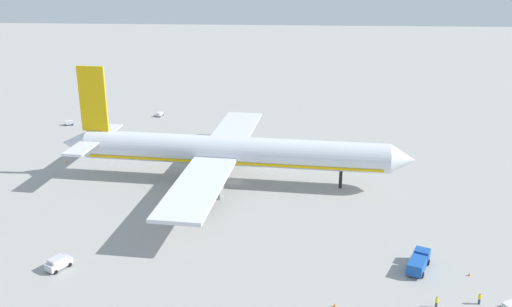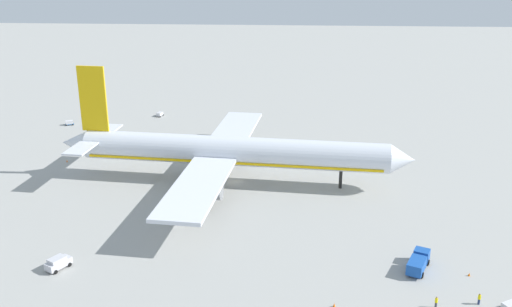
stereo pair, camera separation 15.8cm
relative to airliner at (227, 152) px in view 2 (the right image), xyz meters
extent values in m
plane|color=#9E9E99|center=(1.38, -0.04, -6.88)|extent=(600.00, 600.00, 0.00)
cylinder|color=silver|center=(1.38, -0.04, 0.18)|extent=(65.67, 11.68, 6.23)
cone|color=silver|center=(36.44, -2.98, 0.18)|extent=(5.48, 6.50, 6.11)
cone|color=silver|center=(-34.30, 2.96, 0.18)|extent=(6.70, 6.42, 5.92)
cube|color=#E5B20C|center=(-29.20, 2.53, 10.42)|extent=(6.02, 1.00, 14.26)
cube|color=silver|center=(-29.20, 8.58, 1.43)|extent=(5.24, 10.53, 0.36)
cube|color=silver|center=(-30.21, -3.44, 1.43)|extent=(5.24, 10.53, 0.36)
cube|color=silver|center=(-0.35, 18.47, -0.75)|extent=(11.51, 31.00, 0.70)
cylinder|color=slate|center=(0.27, 13.84, -2.76)|extent=(5.77, 3.77, 3.32)
cube|color=silver|center=(-3.41, -17.99, -0.75)|extent=(11.51, 31.00, 0.70)
cylinder|color=slate|center=(-2.03, -13.54, -3.09)|extent=(5.49, 4.39, 3.98)
cylinder|color=black|center=(24.18, -1.95, -4.91)|extent=(0.70, 0.70, 3.94)
cylinder|color=black|center=(-1.45, 5.33, -4.91)|extent=(0.70, 0.70, 3.94)
cylinder|color=black|center=(-2.31, -4.86, -4.91)|extent=(0.70, 0.70, 3.94)
cube|color=#E5B20C|center=(1.38, -0.04, -1.53)|extent=(63.04, 11.15, 0.50)
cube|color=#194CA5|center=(34.85, -32.00, -5.50)|extent=(2.92, 2.76, 1.85)
cube|color=#194CA5|center=(33.40, -35.30, -5.55)|extent=(3.78, 4.72, 1.76)
cube|color=black|center=(35.14, -31.36, -5.04)|extent=(1.81, 0.86, 0.81)
cylinder|color=black|center=(33.71, -31.72, -6.43)|extent=(0.64, 0.94, 0.90)
cylinder|color=black|center=(35.83, -32.65, -6.43)|extent=(0.64, 0.94, 0.90)
cylinder|color=black|center=(31.99, -35.62, -6.43)|extent=(0.64, 0.94, 0.90)
cylinder|color=black|center=(34.11, -36.56, -6.43)|extent=(0.64, 0.94, 0.90)
cube|color=silver|center=(-22.12, -37.77, -6.01)|extent=(3.60, 4.42, 1.10)
cube|color=silver|center=(-22.22, -37.94, -5.18)|extent=(2.72, 3.07, 0.55)
cylinder|color=black|center=(-22.27, -36.16, -6.56)|extent=(0.51, 0.67, 0.64)
cylinder|color=black|center=(-20.66, -37.07, -6.56)|extent=(0.51, 0.67, 0.64)
cylinder|color=black|center=(-23.58, -38.47, -6.56)|extent=(0.51, 0.67, 0.64)
cylinder|color=black|center=(-21.97, -39.38, -6.56)|extent=(0.51, 0.67, 0.64)
cube|color=silver|center=(44.35, -44.19, -6.11)|extent=(2.40, 2.11, 0.82)
cylinder|color=black|center=(44.80, -43.12, -6.68)|extent=(0.41, 0.30, 0.40)
cube|color=gray|center=(-27.04, 51.32, -6.60)|extent=(2.00, 3.04, 0.15)
cylinder|color=#333338|center=(-27.43, 49.67, -6.60)|extent=(0.21, 0.60, 0.08)
cube|color=silver|center=(-27.04, 51.32, -6.10)|extent=(1.76, 2.57, 0.85)
cylinder|color=black|center=(-26.60, 50.13, -6.68)|extent=(0.21, 0.42, 0.40)
cylinder|color=black|center=(-27.97, 50.45, -6.68)|extent=(0.21, 0.42, 0.40)
cylinder|color=black|center=(-26.12, 52.20, -6.68)|extent=(0.21, 0.42, 0.40)
cylinder|color=black|center=(-27.49, 52.51, -6.68)|extent=(0.21, 0.42, 0.40)
cube|color=#26598C|center=(-51.08, 40.07, -6.60)|extent=(2.75, 2.21, 0.15)
cylinder|color=#333338|center=(-52.47, 39.50, -6.60)|extent=(0.59, 0.30, 0.08)
cube|color=silver|center=(-51.08, 40.07, -6.04)|extent=(2.34, 1.93, 0.98)
cylinder|color=black|center=(-51.66, 39.08, -6.68)|extent=(0.42, 0.26, 0.40)
cylinder|color=black|center=(-52.19, 40.37, -6.68)|extent=(0.42, 0.26, 0.40)
cylinder|color=black|center=(-49.97, 39.77, -6.68)|extent=(0.42, 0.26, 0.40)
cylinder|color=black|center=(-50.50, 41.07, -6.68)|extent=(0.42, 0.26, 0.40)
cylinder|color=navy|center=(40.58, -43.00, -6.45)|extent=(0.41, 0.41, 0.84)
cylinder|color=yellow|center=(40.58, -43.00, -5.71)|extent=(0.51, 0.51, 0.63)
sphere|color=#8C6647|center=(40.58, -43.00, -5.28)|extent=(0.23, 0.23, 0.23)
cylinder|color=#3F3F47|center=(34.37, -44.26, -6.44)|extent=(0.44, 0.44, 0.86)
cylinder|color=yellow|center=(34.37, -44.26, -5.69)|extent=(0.55, 0.55, 0.65)
sphere|color=#8C6647|center=(34.37, -44.26, -5.25)|extent=(0.23, 0.23, 0.23)
cone|color=orange|center=(20.29, -45.02, -6.60)|extent=(0.36, 0.36, 0.55)
cone|color=orange|center=(-39.66, 9.54, -6.60)|extent=(0.36, 0.36, 0.55)
cone|color=orange|center=(41.40, -35.51, -6.60)|extent=(0.36, 0.36, 0.55)
camera|label=1|loc=(13.93, -112.28, 39.12)|focal=39.32mm
camera|label=2|loc=(14.08, -112.27, 39.12)|focal=39.32mm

